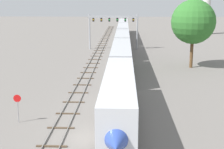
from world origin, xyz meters
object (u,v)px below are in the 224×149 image
Objects in this scene: signal_gantry at (113,24)px; trackside_tree_left at (193,22)px; passenger_train at (122,42)px; stop_sign at (18,104)px.

signal_gantry is 1.01× the size of trackside_tree_left.
passenger_train reaches higher than stop_sign.
trackside_tree_left is at bearing -50.19° from passenger_train.
trackside_tree_left reaches higher than passenger_train.
stop_sign is (-10.00, -42.57, -0.74)m from passenger_train.
signal_gantry reaches higher than stop_sign.
stop_sign is 0.24× the size of trackside_tree_left.
trackside_tree_left reaches higher than signal_gantry.
trackside_tree_left is at bearing 51.00° from stop_sign.
trackside_tree_left is at bearing -55.44° from signal_gantry.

